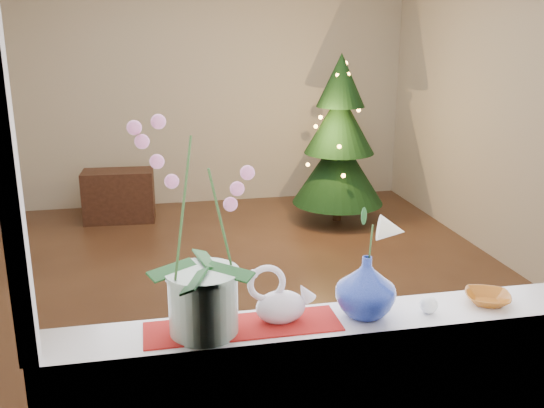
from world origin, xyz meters
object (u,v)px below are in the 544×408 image
(orchid_pot, at_px, (201,229))
(swan, at_px, (281,295))
(paperweight, at_px, (429,305))
(side_table, at_px, (119,196))
(xmas_tree, at_px, (339,140))
(amber_dish, at_px, (487,299))
(blue_vase, at_px, (366,282))

(orchid_pot, distance_m, swan, 0.39)
(swan, distance_m, paperweight, 0.56)
(orchid_pot, height_order, side_table, orchid_pot)
(swan, bearing_deg, xmas_tree, 53.12)
(amber_dish, height_order, xmas_tree, xmas_tree)
(orchid_pot, bearing_deg, blue_vase, 1.02)
(swan, distance_m, xmas_tree, 4.12)
(orchid_pot, distance_m, amber_dish, 1.16)
(paperweight, bearing_deg, swan, 175.54)
(blue_vase, bearing_deg, paperweight, -7.49)
(swan, distance_m, side_table, 4.43)
(xmas_tree, bearing_deg, swan, -110.78)
(swan, bearing_deg, paperweight, -20.55)
(blue_vase, height_order, paperweight, blue_vase)
(amber_dish, height_order, side_table, amber_dish)
(paperweight, bearing_deg, amber_dish, 6.66)
(swan, height_order, amber_dish, swan)
(blue_vase, bearing_deg, swan, 177.86)
(amber_dish, bearing_deg, side_table, 110.15)
(swan, distance_m, blue_vase, 0.32)
(orchid_pot, relative_size, paperweight, 11.42)
(paperweight, height_order, side_table, paperweight)
(amber_dish, distance_m, xmas_tree, 3.91)
(orchid_pot, relative_size, xmas_tree, 0.45)
(orchid_pot, bearing_deg, xmas_tree, 65.79)
(amber_dish, bearing_deg, swan, 179.09)
(orchid_pot, xyz_separation_m, blue_vase, (0.60, 0.01, -0.25))
(orchid_pot, bearing_deg, swan, 4.60)
(paperweight, relative_size, side_table, 0.09)
(swan, relative_size, blue_vase, 0.94)
(swan, height_order, blue_vase, blue_vase)
(orchid_pot, bearing_deg, paperweight, -1.43)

